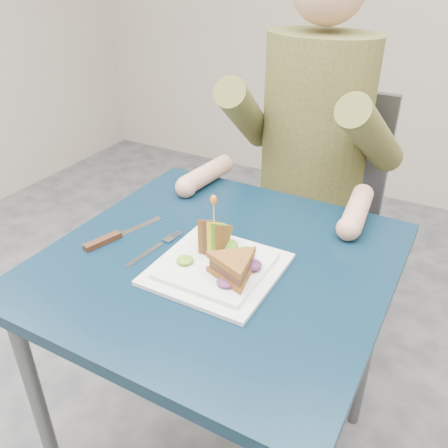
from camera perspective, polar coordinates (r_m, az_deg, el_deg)
The scene contains 12 objects.
table at distance 1.12m, azimuth -0.67°, elevation -7.41°, with size 0.75×0.75×0.73m.
chair at distance 1.74m, azimuth 10.98°, elevation 2.51°, with size 0.42×0.40×0.93m.
diner at distance 1.50m, azimuth 10.94°, elevation 13.43°, with size 0.54×0.59×0.74m.
plate at distance 1.03m, azimuth -0.86°, elevation -5.26°, with size 0.26×0.26×0.02m.
sandwich_flat at distance 0.97m, azimuth 1.22°, elevation -5.21°, with size 0.16×0.16×0.05m.
sandwich_upright at distance 1.05m, azimuth -1.21°, elevation -1.51°, with size 0.08×0.12×0.12m.
fork at distance 1.11m, azimuth -8.50°, elevation -2.98°, with size 0.04×0.18×0.01m.
knife at distance 1.17m, azimuth -13.55°, elevation -1.67°, with size 0.08×0.22×0.02m.
toothpick at distance 1.02m, azimuth -1.25°, elevation 1.54°, with size 0.00×0.00×0.06m, color tan.
toothpick_frill at distance 1.01m, azimuth -1.27°, elevation 2.94°, with size 0.01×0.01×0.02m, color orange.
lettuce_spill at distance 1.02m, azimuth -0.35°, elevation -4.10°, with size 0.15×0.13×0.02m, color #337A14, non-canonical shape.
onion_ring at distance 1.01m, azimuth 0.01°, elevation -4.16°, with size 0.04×0.04×0.01m, color #9E4C7A.
Camera 1 is at (0.44, -0.77, 1.34)m, focal length 38.00 mm.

